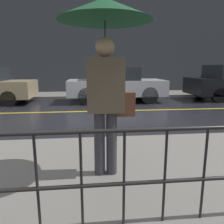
% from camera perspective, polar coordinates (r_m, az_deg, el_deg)
% --- Properties ---
extents(ground_plane, '(80.00, 80.00, 0.00)m').
position_cam_1_polar(ground_plane, '(7.55, -1.20, 0.26)').
color(ground_plane, black).
extents(sidewalk_near, '(28.00, 2.75, 0.11)m').
position_cam_1_polar(sidewalk_near, '(3.24, 6.24, -14.75)').
color(sidewalk_near, slate).
rests_on(sidewalk_near, ground_plane).
extents(sidewalk_far, '(28.00, 2.13, 0.11)m').
position_cam_1_polar(sidewalk_far, '(11.70, -3.06, 4.61)').
color(sidewalk_far, slate).
rests_on(sidewalk_far, ground_plane).
extents(lane_marking, '(25.20, 0.12, 0.01)m').
position_cam_1_polar(lane_marking, '(7.55, -1.20, 0.29)').
color(lane_marking, gold).
rests_on(lane_marking, ground_plane).
extents(building_storefront, '(28.00, 0.30, 5.44)m').
position_cam_1_polar(building_storefront, '(12.88, -3.52, 17.13)').
color(building_storefront, '#383D42').
rests_on(building_storefront, ground_plane).
extents(railing_foreground, '(12.00, 0.04, 0.89)m').
position_cam_1_polar(railing_foreground, '(2.00, 13.79, -12.89)').
color(railing_foreground, black).
rests_on(railing_foreground, sidewalk_near).
extents(pedestrian, '(1.10, 1.10, 2.15)m').
position_cam_1_polar(pedestrian, '(2.70, -1.75, 18.78)').
color(pedestrian, '#333338').
rests_on(pedestrian, sidewalk_near).
extents(car_silver, '(4.13, 1.86, 1.49)m').
position_cam_1_polar(car_silver, '(9.58, 0.78, 7.32)').
color(car_silver, '#B2B5BA').
rests_on(car_silver, ground_plane).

